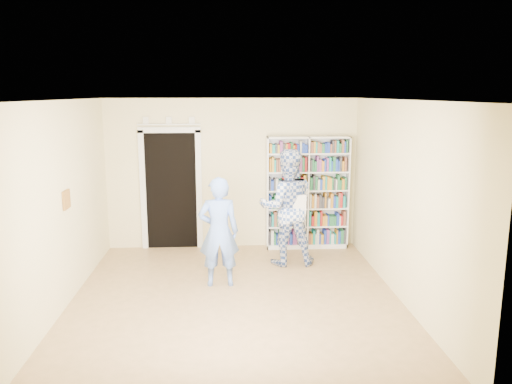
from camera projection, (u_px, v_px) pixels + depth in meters
floor at (236, 301)px, 6.81m from camera, size 5.00×5.00×0.00m
ceiling at (234, 100)px, 6.29m from camera, size 5.00×5.00×0.00m
wall_back at (232, 174)px, 9.00m from camera, size 4.50×0.00×4.50m
wall_left at (60, 207)px, 6.42m from camera, size 0.00×5.00×5.00m
wall_right at (403, 202)px, 6.69m from camera, size 0.00×5.00×5.00m
bookshelf at (307, 192)px, 8.99m from camera, size 1.48×0.28×2.03m
doorway at (171, 184)px, 8.94m from camera, size 1.10×0.08×2.43m
wall_art at (66, 200)px, 6.60m from camera, size 0.03×0.25×0.25m
man_blue at (219, 232)px, 7.22m from camera, size 0.60×0.41×1.62m
man_plaid at (287, 207)px, 8.13m from camera, size 0.94×0.74×1.91m
paper_sheet at (300, 205)px, 7.88m from camera, size 0.22×0.05×0.31m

